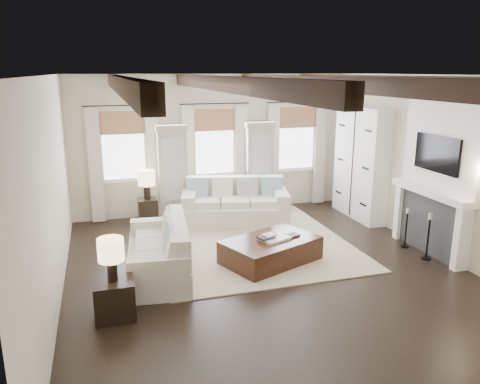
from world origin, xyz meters
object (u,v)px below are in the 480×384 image
object	(u,v)px
sofa_back	(235,205)
sofa_left	(162,253)
ottoman	(271,251)
side_table_front	(114,299)
side_table_back	(148,212)

from	to	relation	value
sofa_back	sofa_left	bearing A→B (deg)	-130.35
ottoman	side_table_front	bearing A→B (deg)	-178.95
sofa_left	side_table_back	bearing A→B (deg)	88.91
sofa_left	side_table_back	size ratio (longest dim) A/B	3.63
ottoman	side_table_front	xyz separation A→B (m)	(-2.70, -1.16, 0.05)
sofa_back	ottoman	distance (m)	2.32
sofa_back	side_table_back	xyz separation A→B (m)	(-1.86, 0.34, -0.09)
sofa_left	ottoman	size ratio (longest dim) A/B	1.35
sofa_left	ottoman	world-z (taller)	sofa_left
sofa_left	side_table_back	xyz separation A→B (m)	(0.05, 2.59, -0.06)
sofa_left	ottoman	xyz separation A→B (m)	(1.89, -0.06, -0.15)
sofa_left	ottoman	bearing A→B (deg)	-1.80
sofa_left	side_table_front	distance (m)	1.47
sofa_back	side_table_front	world-z (taller)	sofa_back
sofa_back	ottoman	bearing A→B (deg)	-90.62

